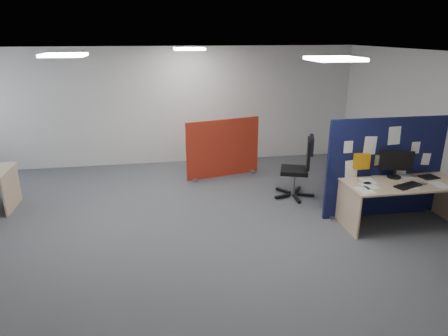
{
  "coord_description": "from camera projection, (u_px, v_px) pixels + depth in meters",
  "views": [
    {
      "loc": [
        -0.23,
        -5.82,
        2.98
      ],
      "look_at": [
        0.76,
        -0.09,
        1.0
      ],
      "focal_mm": 32.0,
      "sensor_mm": 36.0,
      "label": 1
    }
  ],
  "objects": [
    {
      "name": "wall_back",
      "position": [
        165.0,
        107.0,
        9.26
      ],
      "size": [
        9.0,
        0.02,
        2.7
      ],
      "primitive_type": "cube",
      "color": "silver",
      "rests_on": "floor"
    },
    {
      "name": "monitor_main",
      "position": [
        396.0,
        163.0,
        6.45
      ],
      "size": [
        0.5,
        0.22,
        0.46
      ],
      "rotation": [
        0.0,
        0.0,
        -0.34
      ],
      "color": "black",
      "rests_on": "main_desk"
    },
    {
      "name": "keyboard",
      "position": [
        408.0,
        186.0,
        6.15
      ],
      "size": [
        0.48,
        0.32,
        0.02
      ],
      "primitive_type": "cube",
      "rotation": [
        0.0,
        0.0,
        0.34
      ],
      "color": "black",
      "rests_on": "main_desk"
    },
    {
      "name": "desk_papers",
      "position": [
        393.0,
        184.0,
        6.26
      ],
      "size": [
        1.49,
        0.8,
        0.0
      ],
      "color": "white",
      "rests_on": "main_desk"
    },
    {
      "name": "navy_divider",
      "position": [
        384.0,
        168.0,
        6.63
      ],
      "size": [
        2.05,
        0.3,
        1.69
      ],
      "color": "#10113B",
      "rests_on": "floor"
    },
    {
      "name": "paper_tray",
      "position": [
        429.0,
        177.0,
        6.53
      ],
      "size": [
        0.31,
        0.26,
        0.01
      ],
      "primitive_type": "cube",
      "rotation": [
        0.0,
        0.0,
        0.14
      ],
      "color": "black",
      "rests_on": "main_desk"
    },
    {
      "name": "office_chair",
      "position": [
        301.0,
        163.0,
        7.43
      ],
      "size": [
        0.78,
        0.75,
        1.17
      ],
      "rotation": [
        0.0,
        0.0,
        -0.35
      ],
      "color": "black",
      "rests_on": "floor"
    },
    {
      "name": "wall_front",
      "position": [
        200.0,
        284.0,
        2.73
      ],
      "size": [
        9.0,
        0.02,
        2.7
      ],
      "primitive_type": "cube",
      "color": "silver",
      "rests_on": "floor"
    },
    {
      "name": "floor",
      "position": [
        177.0,
        228.0,
        6.43
      ],
      "size": [
        9.0,
        9.0,
        0.0
      ],
      "primitive_type": "plane",
      "color": "#4B4D52",
      "rests_on": "ground"
    },
    {
      "name": "main_desk",
      "position": [
        400.0,
        191.0,
        6.41
      ],
      "size": [
        1.87,
        0.83,
        0.73
      ],
      "color": "#D1A986",
      "rests_on": "floor"
    },
    {
      "name": "red_divider",
      "position": [
        223.0,
        149.0,
        8.57
      ],
      "size": [
        1.63,
        0.45,
        1.25
      ],
      "rotation": [
        0.0,
        0.0,
        0.24
      ],
      "color": "#AB2E16",
      "rests_on": "floor"
    },
    {
      "name": "ceiling",
      "position": [
        169.0,
        54.0,
        5.56
      ],
      "size": [
        9.0,
        7.0,
        0.02
      ],
      "primitive_type": "cube",
      "color": "white",
      "rests_on": "wall_back"
    },
    {
      "name": "wall_right",
      "position": [
        442.0,
        135.0,
        6.72
      ],
      "size": [
        0.02,
        7.0,
        2.7
      ],
      "primitive_type": "cube",
      "color": "silver",
      "rests_on": "floor"
    },
    {
      "name": "mouse",
      "position": [
        423.0,
        184.0,
        6.22
      ],
      "size": [
        0.11,
        0.07,
        0.03
      ],
      "primitive_type": "cube",
      "rotation": [
        0.0,
        0.0,
        0.09
      ],
      "color": "gray",
      "rests_on": "main_desk"
    },
    {
      "name": "ceiling_lights",
      "position": [
        189.0,
        53.0,
        6.24
      ],
      "size": [
        4.1,
        4.1,
        0.04
      ],
      "color": "white",
      "rests_on": "ceiling"
    }
  ]
}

